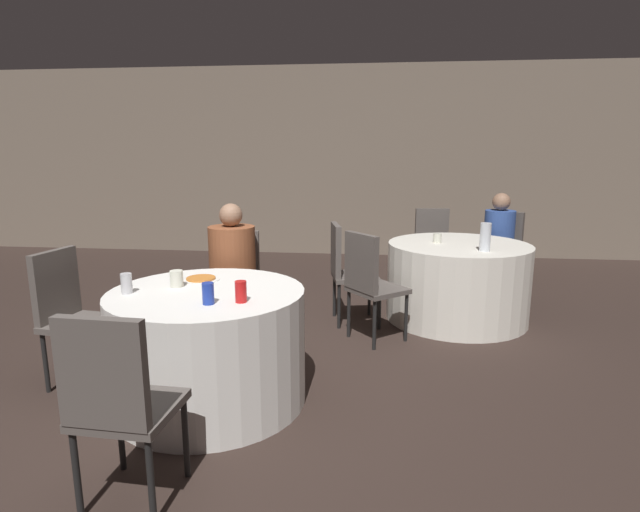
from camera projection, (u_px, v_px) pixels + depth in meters
name	position (u px, v px, depth m)	size (l,w,h in m)	color
ground_plane	(246.00, 392.00, 3.29)	(16.00, 16.00, 0.00)	#332621
wall_back	(321.00, 162.00, 7.52)	(16.00, 0.06, 2.80)	#7A6B5B
table_near	(209.00, 346.00, 3.12)	(1.20, 1.20, 0.72)	white
table_far	(457.00, 281.00, 4.68)	(1.30, 1.30, 0.72)	white
chair_near_south	(116.00, 396.00, 2.10)	(0.42, 0.43, 0.92)	#59514C
chair_near_north	(235.00, 278.00, 4.07)	(0.44, 0.45, 0.92)	#59514C
chair_near_west	(69.00, 306.00, 3.32)	(0.45, 0.45, 0.92)	#59514C
chair_far_northeast	(501.00, 246.00, 5.43)	(0.56, 0.56, 0.92)	#59514C
chair_far_north	(433.00, 242.00, 5.68)	(0.44, 0.45, 0.92)	#59514C
chair_far_southwest	(369.00, 278.00, 4.06)	(0.56, 0.56, 0.92)	#59514C
chair_far_west	(345.00, 265.00, 4.54)	(0.48, 0.47, 0.92)	#59514C
person_blue_shirt	(495.00, 247.00, 5.30)	(0.43, 0.46, 1.13)	black
person_floral_shirt	(232.00, 276.00, 3.91)	(0.38, 0.52, 1.16)	#4C4238
pizza_plate_near	(201.00, 279.00, 3.30)	(0.25, 0.25, 0.02)	white
soda_can_red	(241.00, 292.00, 2.80)	(0.07, 0.07, 0.12)	red
soda_can_silver	(126.00, 283.00, 2.98)	(0.07, 0.07, 0.12)	silver
soda_can_blue	(208.00, 293.00, 2.76)	(0.07, 0.07, 0.12)	#1E38A5
cup_near	(177.00, 279.00, 3.12)	(0.08, 0.08, 0.10)	silver
bottle_far	(485.00, 237.00, 4.24)	(0.09, 0.09, 0.24)	silver
cup_far	(437.00, 238.00, 4.63)	(0.07, 0.07, 0.09)	silver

